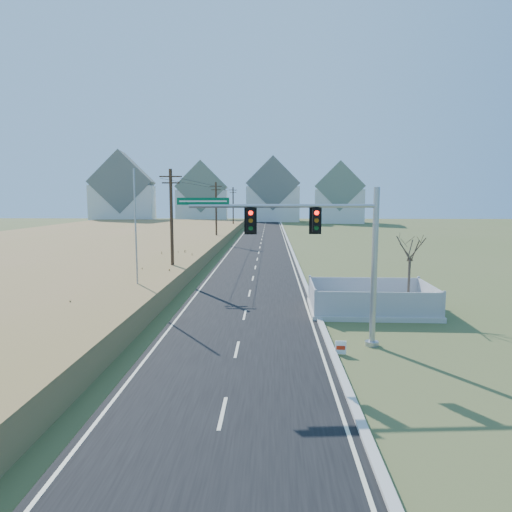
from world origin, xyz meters
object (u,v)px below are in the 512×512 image
(traffic_signal_mast, at_px, (333,250))
(fence_enclosure, at_px, (370,306))
(bare_tree, at_px, (410,247))
(open_sign, at_px, (341,348))
(flagpole, at_px, (136,251))

(traffic_signal_mast, bearing_deg, fence_enclosure, 59.83)
(bare_tree, bearing_deg, fence_enclosure, 168.42)
(fence_enclosure, height_order, open_sign, fence_enclosure)
(fence_enclosure, relative_size, flagpole, 0.85)
(open_sign, height_order, bare_tree, bare_tree)
(traffic_signal_mast, relative_size, open_sign, 15.30)
(open_sign, relative_size, flagpole, 0.07)
(traffic_signal_mast, distance_m, fence_enclosure, 8.32)
(open_sign, bearing_deg, fence_enclosure, 71.37)
(fence_enclosure, xyz_separation_m, bare_tree, (2.07, -0.42, 3.63))
(flagpole, distance_m, bare_tree, 16.61)
(open_sign, height_order, flagpole, flagpole)
(open_sign, distance_m, flagpole, 15.07)
(traffic_signal_mast, bearing_deg, flagpole, 139.90)
(traffic_signal_mast, bearing_deg, bare_tree, 45.02)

